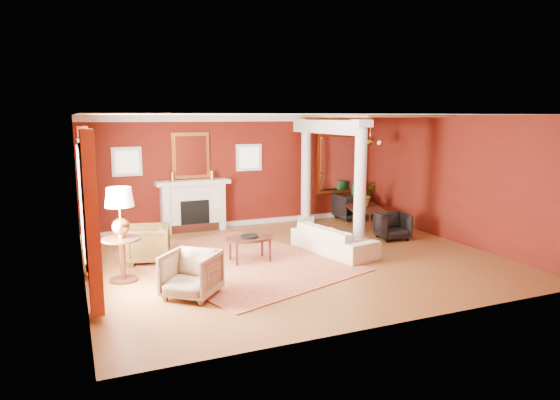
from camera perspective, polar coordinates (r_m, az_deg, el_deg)
name	(u,v)px	position (r m, az deg, el deg)	size (l,w,h in m)	color
ground	(295,259)	(10.26, 1.70, -6.71)	(8.00, 8.00, 0.00)	brown
room_shell	(295,160)	(9.88, 1.76, 4.59)	(8.04, 7.04, 2.92)	#52140B
fireplace	(193,206)	(12.78, -9.86, -0.63)	(1.85, 0.42, 1.29)	silver
overmantel_mirror	(191,156)	(12.75, -10.16, 5.03)	(0.95, 0.07, 1.15)	gold
flank_window_left	(127,162)	(12.52, -17.11, 4.22)	(0.70, 0.07, 0.70)	silver
flank_window_right	(249,158)	(13.20, -3.57, 4.87)	(0.70, 0.07, 0.70)	silver
left_window	(88,209)	(8.47, -21.11, -0.92)	(0.21, 2.55, 2.60)	white
column_front	(360,183)	(11.02, 9.15, 1.90)	(0.36, 0.36, 2.80)	silver
column_back	(306,171)	(13.36, 3.00, 3.33)	(0.36, 0.36, 2.80)	silver
header_beam	(326,127)	(12.31, 5.31, 8.34)	(0.30, 3.20, 0.32)	silver
amber_ceiling	(370,116)	(12.76, 10.26, 9.39)	(2.30, 3.40, 0.04)	#C57B3A
dining_mirror	(337,163)	(14.31, 6.54, 4.18)	(1.30, 0.07, 1.70)	gold
chandelier	(370,141)	(12.85, 10.25, 6.61)	(0.60, 0.62, 0.75)	#A57C34
crown_trim	(239,118)	(13.07, -4.66, 9.29)	(8.00, 0.08, 0.16)	silver
base_trim	(241,223)	(13.37, -4.50, -2.63)	(8.00, 0.08, 0.12)	silver
rug	(237,261)	(10.06, -4.99, -7.01)	(3.29, 4.38, 0.02)	maroon
sofa	(334,235)	(10.63, 6.15, -3.99)	(2.01, 0.59, 0.78)	#EDE2C8
armchair_leopard	(148,242)	(10.27, -14.83, -4.66)	(0.79, 0.74, 0.81)	black
armchair_stripe	(191,272)	(8.18, -10.11, -8.12)	(0.79, 0.74, 0.82)	tan
coffee_table	(250,239)	(9.96, -3.48, -4.51)	(0.99, 0.99, 0.50)	black
coffee_book	(249,231)	(9.93, -3.52, -3.57)	(0.18, 0.02, 0.25)	black
side_table	(120,217)	(9.07, -17.79, -1.89)	(0.67, 0.67, 1.67)	black
dining_table	(365,211)	(13.26, 9.66, -1.22)	(1.53, 0.54, 0.85)	black
dining_chair_near	(393,225)	(12.05, 12.77, -2.80)	(0.67, 0.63, 0.69)	black
dining_chair_far	(351,205)	(14.17, 8.07, -0.59)	(0.78, 0.73, 0.80)	black
green_urn	(358,205)	(14.29, 8.86, -0.55)	(0.42, 0.42, 1.01)	#133C1C
potted_plant	(364,186)	(13.18, 9.63, 1.64)	(0.55, 0.61, 0.48)	#26591E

